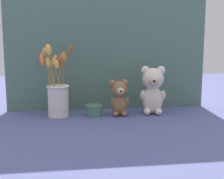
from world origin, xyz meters
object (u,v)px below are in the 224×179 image
flower_vase (58,93)px  decorative_tin_tall (94,110)px  teddy_bear_large (153,89)px  teddy_bear_medium (119,97)px

flower_vase → decorative_tin_tall: flower_vase is taller
teddy_bear_large → flower_vase: flower_vase is taller
teddy_bear_large → decorative_tin_tall: size_ratio=2.82×
teddy_bear_large → decorative_tin_tall: (-0.28, -0.00, -0.10)m
teddy_bear_medium → flower_vase: size_ratio=0.51×
teddy_bear_large → teddy_bear_medium: size_ratio=1.36×
teddy_bear_medium → flower_vase: (-0.29, 0.02, 0.02)m
flower_vase → decorative_tin_tall: bearing=-4.4°
flower_vase → decorative_tin_tall: size_ratio=4.11×
teddy_bear_large → decorative_tin_tall: 0.30m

